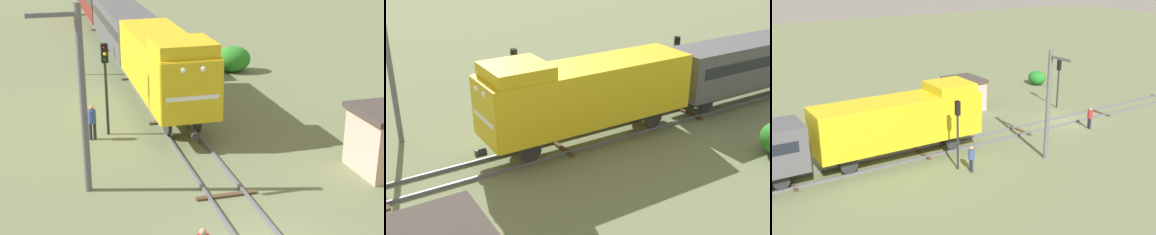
# 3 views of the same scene
# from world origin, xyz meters

# --- Properties ---
(locomotive) EXTENTS (2.90, 11.60, 4.60)m
(locomotive) POSITION_xyz_m (0.00, 14.38, 2.77)
(locomotive) COLOR gold
(locomotive) RESTS_ON railway_track
(passenger_car_leading) EXTENTS (2.84, 14.00, 3.66)m
(passenger_car_leading) POSITION_xyz_m (0.00, 27.72, 2.52)
(passenger_car_leading) COLOR #4C4C51
(passenger_car_leading) RESTS_ON railway_track
(traffic_signal_mid) EXTENTS (0.32, 0.34, 4.50)m
(traffic_signal_mid) POSITION_xyz_m (-3.40, 12.17, 3.11)
(traffic_signal_mid) COLOR #262628
(traffic_signal_mid) RESTS_ON ground
(traffic_signal_far) EXTENTS (0.32, 0.34, 3.62)m
(traffic_signal_far) POSITION_xyz_m (-3.60, 23.73, 2.54)
(traffic_signal_far) COLOR #262628
(traffic_signal_far) RESTS_ON ground
(worker_by_signal) EXTENTS (0.38, 0.38, 1.70)m
(worker_by_signal) POSITION_xyz_m (-4.20, 11.68, 1.00)
(worker_by_signal) COLOR #262B38
(worker_by_signal) RESTS_ON ground
(catenary_mast) EXTENTS (1.94, 0.28, 7.29)m
(catenary_mast) POSITION_xyz_m (-5.07, 6.29, 3.89)
(catenary_mast) COLOR #595960
(catenary_mast) RESTS_ON ground
(bush_mid) EXTENTS (2.39, 1.96, 1.74)m
(bush_mid) POSITION_xyz_m (6.41, 21.74, 0.87)
(bush_mid) COLOR #2B8326
(bush_mid) RESTS_ON ground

